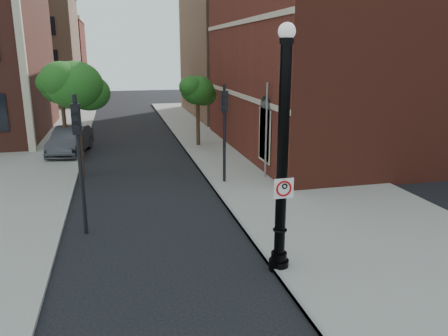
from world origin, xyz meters
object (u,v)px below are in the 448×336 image
object	(u,v)px
traffic_signal_right	(224,118)
no_parking_sign	(284,188)
parked_car	(71,141)
traffic_signal_left	(78,142)
lamppost	(282,164)

from	to	relation	value
traffic_signal_right	no_parking_sign	bearing A→B (deg)	-93.94
traffic_signal_right	parked_car	bearing A→B (deg)	131.79
no_parking_sign	traffic_signal_left	distance (m)	6.82
lamppost	no_parking_sign	xyz separation A→B (m)	(0.00, -0.17, -0.61)
no_parking_sign	traffic_signal_left	size ratio (longest dim) A/B	0.12
lamppost	traffic_signal_right	distance (m)	8.37
no_parking_sign	traffic_signal_left	bearing A→B (deg)	142.51
lamppost	parked_car	distance (m)	18.03
no_parking_sign	parked_car	bearing A→B (deg)	112.24
lamppost	traffic_signal_right	world-z (taller)	lamppost
traffic_signal_left	traffic_signal_right	distance (m)	7.38
no_parking_sign	lamppost	bearing A→B (deg)	89.84
no_parking_sign	traffic_signal_right	world-z (taller)	traffic_signal_right
lamppost	parked_car	bearing A→B (deg)	112.79
lamppost	no_parking_sign	distance (m)	0.64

